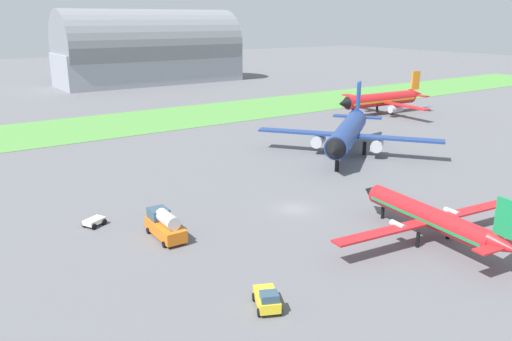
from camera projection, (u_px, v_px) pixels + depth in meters
The scene contains 9 objects.
ground_plane at pixel (295, 209), 66.72m from camera, with size 600.00×600.00×0.00m, color slate.
grass_taxiway_strip at pixel (115, 124), 119.64m from camera, with size 360.00×28.00×0.08m, color #549342.
airplane_parked_jet_far at pixel (382, 100), 131.67m from camera, with size 29.05×29.60×10.46m.
airplane_foreground_turboprop at pixel (430, 217), 56.48m from camera, with size 25.85×22.18×7.75m.
airplane_midfield_jet at pixel (348, 132), 91.89m from camera, with size 28.23×27.82×11.75m.
fuel_truck_near_gate at pixel (165, 225), 57.62m from camera, with size 2.77×6.55×3.29m.
baggage_cart_midfield at pixel (94, 221), 61.14m from camera, with size 2.92×2.64×0.90m.
pushback_tug_by_runway at pixel (267, 299), 43.63m from camera, with size 3.20×4.02×1.95m.
hangar_distant at pixel (150, 51), 193.06m from camera, with size 68.14×25.55×27.11m.
Camera 1 is at (-39.64, -48.58, 23.92)m, focal length 35.88 mm.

